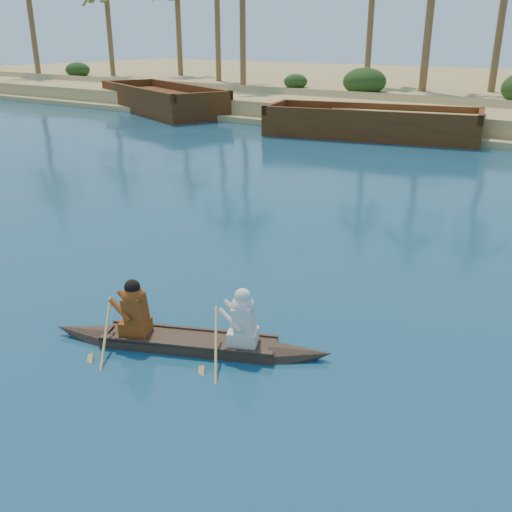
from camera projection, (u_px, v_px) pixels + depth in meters
The scene contains 3 objects.
canoe at pixel (188, 334), 10.26m from camera, with size 5.04×2.68×1.43m.
barge_left at pixel (162, 101), 41.71m from camera, with size 13.88×9.28×2.20m.
barge_mid at pixel (371, 125), 31.42m from camera, with size 12.08×6.33×1.92m.
Camera 1 is at (0.64, -7.99, 5.30)m, focal length 40.00 mm.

